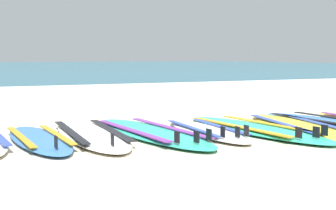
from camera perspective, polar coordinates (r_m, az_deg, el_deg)
The scene contains 9 objects.
ground_plane at distance 5.94m, azimuth 8.88°, elevation -3.12°, with size 80.00×80.00×0.00m, color beige.
wave_foam_strip at distance 13.30m, azimuth -11.21°, elevation 1.80°, with size 80.00×1.10×0.11m, color white.
surfboard_2 at distance 5.39m, azimuth -14.22°, elevation -3.70°, with size 0.52×2.01×0.18m.
surfboard_3 at distance 5.62m, azimuth -8.62°, elevation -3.22°, with size 0.83×2.49×0.18m.
surfboard_4 at distance 5.70m, azimuth -2.03°, elevation -3.04°, with size 0.74×2.59×0.18m.
surfboard_5 at distance 5.84m, azimuth 4.27°, elevation -2.85°, with size 0.67×1.98×0.18m.
surfboard_6 at distance 6.06m, azimuth 9.57°, elevation -2.61°, with size 0.75×2.57×0.18m.
surfboard_7 at distance 6.39m, azimuth 14.31°, elevation -2.28°, with size 1.16×2.54×0.18m.
surfboard_8 at distance 6.88m, azimuth 17.16°, elevation -1.82°, with size 0.61×2.27×0.18m.
Camera 1 is at (-3.35, -4.82, 0.88)m, focal length 54.67 mm.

